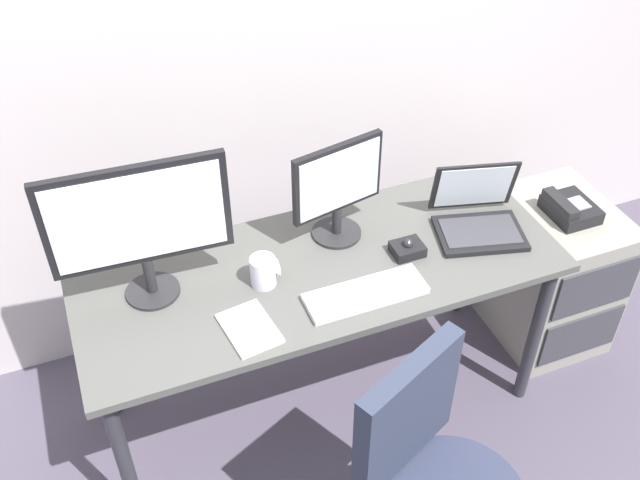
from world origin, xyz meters
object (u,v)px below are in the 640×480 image
(laptop, at_px, (478,216))
(trackball_mouse, at_px, (407,248))
(desk_phone, at_px, (569,208))
(keyboard, at_px, (366,293))
(coffee_mug, at_px, (264,271))
(monitor_main, at_px, (139,223))
(monitor_side, at_px, (338,187))
(paper_notepad, at_px, (249,328))
(file_cabinet, at_px, (550,272))

(laptop, bearing_deg, trackball_mouse, -172.88)
(desk_phone, relative_size, keyboard, 0.49)
(coffee_mug, bearing_deg, monitor_main, 165.74)
(monitor_side, relative_size, trackball_mouse, 3.48)
(desk_phone, height_order, keyboard, keyboard)
(monitor_side, height_order, laptop, monitor_side)
(coffee_mug, relative_size, paper_notepad, 0.53)
(laptop, relative_size, trackball_mouse, 3.36)
(monitor_main, height_order, coffee_mug, monitor_main)
(file_cabinet, height_order, desk_phone, desk_phone)
(desk_phone, relative_size, monitor_main, 0.35)
(trackball_mouse, height_order, paper_notepad, trackball_mouse)
(paper_notepad, bearing_deg, file_cabinet, 9.21)
(desk_phone, relative_size, trackball_mouse, 1.82)
(paper_notepad, bearing_deg, monitor_side, 37.26)
(monitor_side, bearing_deg, coffee_mug, -155.66)
(desk_phone, relative_size, laptop, 0.54)
(monitor_main, height_order, laptop, monitor_main)
(desk_phone, xyz_separation_m, laptop, (-0.45, -0.03, 0.12))
(desk_phone, xyz_separation_m, coffee_mug, (-1.27, -0.02, 0.12))
(keyboard, xyz_separation_m, coffee_mug, (-0.29, 0.18, 0.04))
(file_cabinet, height_order, trackball_mouse, trackball_mouse)
(monitor_main, distance_m, paper_notepad, 0.48)
(keyboard, relative_size, paper_notepad, 1.97)
(monitor_side, distance_m, coffee_mug, 0.39)
(monitor_main, height_order, keyboard, monitor_main)
(monitor_main, xyz_separation_m, monitor_side, (0.69, 0.06, -0.09))
(desk_phone, distance_m, monitor_main, 1.67)
(monitor_main, bearing_deg, keyboard, -22.91)
(keyboard, height_order, laptop, laptop)
(desk_phone, xyz_separation_m, paper_notepad, (-1.38, -0.21, 0.07))
(trackball_mouse, relative_size, coffee_mug, 1.01)
(monitor_side, bearing_deg, desk_phone, -7.44)
(desk_phone, xyz_separation_m, monitor_main, (-1.63, 0.07, 0.36))
(keyboard, relative_size, laptop, 1.11)
(monitor_side, height_order, trackball_mouse, monitor_side)
(laptop, distance_m, trackball_mouse, 0.31)
(trackball_mouse, xyz_separation_m, coffee_mug, (-0.52, 0.04, 0.03))
(monitor_main, xyz_separation_m, trackball_mouse, (0.88, -0.13, -0.28))
(desk_phone, bearing_deg, coffee_mug, -178.93)
(desk_phone, distance_m, keyboard, 1.01)
(file_cabinet, xyz_separation_m, keyboard, (-0.99, -0.22, 0.44))
(monitor_main, xyz_separation_m, paper_notepad, (0.25, -0.28, -0.30))
(laptop, height_order, trackball_mouse, laptop)
(keyboard, bearing_deg, coffee_mug, 147.72)
(file_cabinet, bearing_deg, monitor_main, 178.20)
(laptop, distance_m, coffee_mug, 0.82)
(trackball_mouse, bearing_deg, monitor_side, 135.20)
(trackball_mouse, bearing_deg, file_cabinet, 6.15)
(desk_phone, bearing_deg, keyboard, -168.05)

